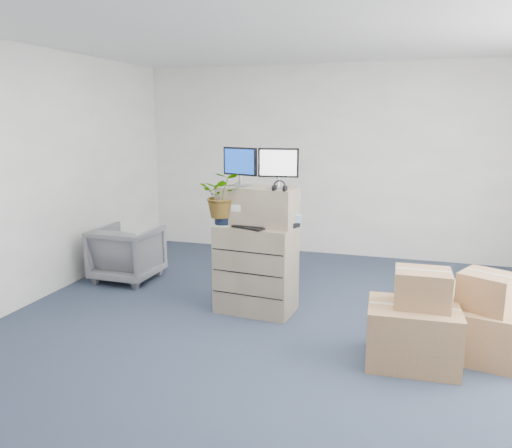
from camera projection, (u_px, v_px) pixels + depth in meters
The scene contains 16 objects.
ground at pixel (283, 356), 4.33m from camera, with size 7.00×7.00×0.00m, color #263346.
wall_back at pixel (341, 162), 7.32m from camera, with size 6.00×0.02×2.80m, color beige.
filing_cabinet_lower at pixel (256, 269), 5.27m from camera, with size 0.80×0.49×0.93m, color #84745B.
filing_cabinet_upper at pixel (258, 206), 5.17m from camera, with size 0.80×0.40×0.40m, color #84745B.
monitor_left at pixel (240, 164), 5.16m from camera, with size 0.40×0.21×0.40m.
monitor_right at pixel (278, 166), 4.98m from camera, with size 0.41×0.18×0.40m.
headphones at pixel (280, 187), 4.86m from camera, with size 0.13×0.13×0.01m, color black.
keyboard at pixel (249, 227), 5.06m from camera, with size 0.38×0.16×0.02m, color black.
mouse at pixel (284, 228), 4.99m from camera, with size 0.08×0.05×0.03m, color silver.
water_bottle at pixel (266, 214), 5.20m from camera, with size 0.07×0.07×0.23m, color #999CA1.
phone_dock at pixel (252, 221), 5.19m from camera, with size 0.06×0.05×0.13m.
external_drive at pixel (291, 224), 5.12m from camera, with size 0.16×0.12×0.05m, color black.
tissue_box at pixel (291, 218), 5.12m from camera, with size 0.20×0.10×0.07m, color #3B96CB.
potted_plant at pixel (223, 201), 5.13m from camera, with size 0.51×0.55×0.46m.
office_chair at pixel (127, 251), 6.32m from camera, with size 0.74×0.69×0.76m, color slate.
cardboard_boxes at pixel (466, 321), 4.36m from camera, with size 1.84×1.66×0.82m.
Camera 1 is at (0.93, -3.89, 2.03)m, focal length 35.00 mm.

